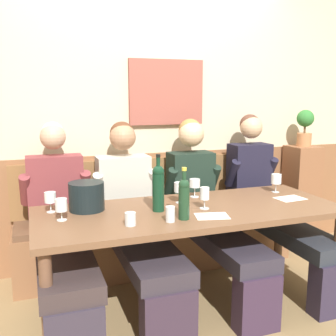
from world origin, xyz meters
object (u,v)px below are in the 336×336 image
object	(u,v)px
wine_bottle_clear_water	(184,197)
wine_glass_right_end	(195,184)
potted_plant	(305,126)
wall_bench	(159,236)
wine_glass_left_end	(276,180)
wine_glass_near_bucket	(205,195)
person_left_seat	(135,214)
person_center_left_seat	(60,224)
wine_glass_center_front	(61,206)
dining_table	(190,220)
wine_glass_mid_right	(50,198)
water_tumbler_right	(170,214)
person_center_right_seat	(206,203)
wine_glass_mid_left	(180,188)
water_tumbler_left	(130,219)
wine_bottle_green_tall	(158,187)
person_right_seat	(270,197)
ice_bucket	(87,196)

from	to	relation	value
wine_bottle_clear_water	wine_glass_right_end	bearing A→B (deg)	59.86
potted_plant	wall_bench	bearing A→B (deg)	-178.67
potted_plant	wine_glass_left_end	bearing A→B (deg)	-141.21
wine_bottle_clear_water	wine_glass_near_bucket	world-z (taller)	wine_bottle_clear_water
person_left_seat	potted_plant	bearing A→B (deg)	12.72
person_center_left_seat	wine_glass_center_front	distance (m)	0.36
dining_table	wine_glass_right_end	bearing A→B (deg)	61.78
wine_glass_mid_right	water_tumbler_right	distance (m)	0.81
wine_glass_left_end	wall_bench	bearing A→B (deg)	148.22
wine_glass_center_front	person_center_left_seat	bearing A→B (deg)	88.42
person_center_right_seat	wine_glass_mid_left	xyz separation A→B (m)	(-0.31, -0.20, 0.19)
dining_table	person_center_left_seat	bearing A→B (deg)	159.18
wall_bench	wine_glass_mid_right	distance (m)	1.15
person_center_left_seat	wine_bottle_clear_water	xyz separation A→B (m)	(0.71, -0.52, 0.26)
wine_glass_left_end	water_tumbler_right	xyz separation A→B (m)	(-1.04, -0.42, -0.05)
wall_bench	water_tumbler_left	distance (m)	1.14
wine_bottle_green_tall	person_left_seat	bearing A→B (deg)	104.51
wine_glass_mid_right	wine_glass_near_bucket	size ratio (longest dim) A/B	0.91
dining_table	water_tumbler_left	world-z (taller)	water_tumbler_left
person_center_left_seat	wine_glass_mid_left	xyz separation A→B (m)	(0.82, -0.16, 0.22)
person_left_seat	wine_bottle_clear_water	xyz separation A→B (m)	(0.18, -0.54, 0.24)
wine_glass_mid_left	potted_plant	world-z (taller)	potted_plant
person_right_seat	wine_bottle_green_tall	xyz separation A→B (m)	(-1.09, -0.33, 0.25)
person_left_seat	dining_table	bearing A→B (deg)	-47.86
dining_table	person_center_right_seat	bearing A→B (deg)	51.35
person_right_seat	wine_glass_left_end	size ratio (longest dim) A/B	8.98
dining_table	wine_glass_near_bucket	xyz separation A→B (m)	(0.09, -0.03, 0.18)
wine_glass_left_end	wine_glass_mid_right	bearing A→B (deg)	179.17
person_center_right_seat	wine_bottle_clear_water	xyz separation A→B (m)	(-0.42, -0.56, 0.22)
person_center_right_seat	water_tumbler_left	world-z (taller)	person_center_right_seat
ice_bucket	wine_glass_near_bucket	bearing A→B (deg)	-17.07
wine_bottle_clear_water	wine_glass_mid_right	xyz separation A→B (m)	(-0.77, 0.43, -0.05)
wall_bench	person_left_seat	size ratio (longest dim) A/B	1.85
wine_glass_mid_left	wine_glass_left_end	xyz separation A→B (m)	(0.84, 0.04, -0.01)
person_center_right_seat	ice_bucket	distance (m)	0.99
wine_glass_mid_right	water_tumbler_right	xyz separation A→B (m)	(0.68, -0.45, -0.05)
wine_glass_center_front	water_tumbler_right	xyz separation A→B (m)	(0.62, -0.25, -0.04)
dining_table	person_left_seat	size ratio (longest dim) A/B	1.62
water_tumbler_left	dining_table	bearing A→B (deg)	23.86
wine_bottle_green_tall	wine_bottle_clear_water	size ratio (longest dim) A/B	1.17
person_center_right_seat	wine_glass_mid_right	world-z (taller)	person_center_right_seat
wall_bench	person_center_right_seat	size ratio (longest dim) A/B	1.84
wine_bottle_clear_water	wine_glass_near_bucket	distance (m)	0.28
person_left_seat	wine_glass_center_front	size ratio (longest dim) A/B	9.38
person_center_left_seat	ice_bucket	size ratio (longest dim) A/B	5.46
dining_table	person_right_seat	distance (m)	0.93
wine_bottle_clear_water	wine_glass_mid_right	distance (m)	0.89
ice_bucket	water_tumbler_right	size ratio (longest dim) A/B	2.47
wine_bottle_green_tall	wine_bottle_clear_water	bearing A→B (deg)	-66.93
water_tumbler_left	wine_glass_near_bucket	bearing A→B (deg)	17.36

